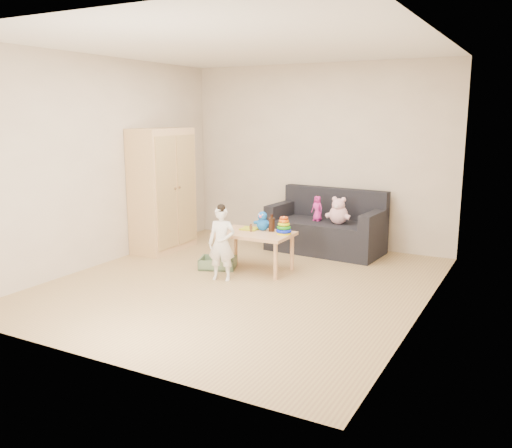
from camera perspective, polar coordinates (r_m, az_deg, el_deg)
The scene contains 13 objects.
room at distance 5.95m, azimuth -1.57°, elevation 5.77°, with size 4.50×4.50×4.50m.
wardrobe at distance 7.68m, azimuth -9.81°, elevation 3.54°, with size 0.47×0.95×1.70m, color tan.
sofa at distance 7.61m, azimuth 7.30°, elevation -1.30°, with size 1.55×0.78×0.44m, color black.
play_table at distance 6.65m, azimuth -0.17°, elevation -2.90°, with size 0.92×0.58×0.48m, color tan.
storage_bin at distance 6.81m, azimuth -4.04°, elevation -4.10°, with size 0.44×0.33×0.13m, color #65805D, non-canonical shape.
toddler at distance 6.25m, azimuth -3.63°, elevation -2.15°, with size 0.31×0.21×0.84m, color white.
pink_bear at distance 7.38m, azimuth 8.70°, elevation 1.20°, with size 0.27×0.23×0.31m, color #F8B7C2, non-canonical shape.
doll at distance 7.55m, azimuth 6.46°, elevation 1.63°, with size 0.17×0.12×0.34m, color #EB2CA4.
ring_stacker at distance 6.48m, azimuth 2.95°, elevation -0.33°, with size 0.19×0.19×0.22m.
brown_bottle at distance 6.62m, azimuth 1.66°, elevation -0.01°, with size 0.07×0.07×0.22m.
blue_plush at distance 6.68m, azimuth 0.72°, elevation 0.36°, with size 0.20×0.16×0.24m, color blue, non-canonical shape.
wooden_figure at distance 6.60m, azimuth -0.54°, elevation -0.40°, with size 0.04×0.03×0.10m, color brown, non-canonical shape.
yellow_book at distance 6.76m, azimuth -0.67°, elevation -0.49°, with size 0.21×0.21×0.02m, color #C4CE15.
Camera 1 is at (2.94, -5.13, 1.90)m, focal length 38.00 mm.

